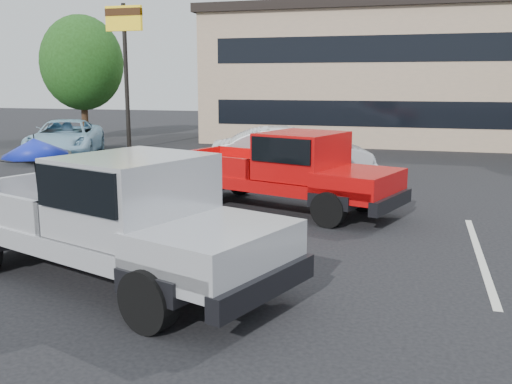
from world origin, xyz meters
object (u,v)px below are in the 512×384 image
tree_left (82,63)px  tree_back (508,50)px  motel_sign (125,37)px  silver_pickup (122,213)px  red_pickup (295,168)px  blue_suv (65,139)px  silver_sedan (292,154)px

tree_left → tree_back: size_ratio=0.85×
motel_sign → silver_pickup: motel_sign is taller
tree_back → red_pickup: bearing=-108.8°
tree_left → blue_suv: bearing=-64.0°
silver_pickup → blue_suv: (-9.08, 11.99, -0.34)m
tree_back → silver_pickup: 26.37m
silver_pickup → red_pickup: silver_pickup is taller
tree_back → blue_suv: 21.76m
tree_left → blue_suv: tree_left is taller
tree_left → silver_pickup: 21.69m
motel_sign → silver_sedan: bearing=-34.0°
motel_sign → red_pickup: size_ratio=1.05×
red_pickup → blue_suv: (-10.44, 6.71, -0.26)m
silver_pickup → tree_left: bearing=143.2°
silver_pickup → blue_suv: 15.04m
tree_back → silver_sedan: size_ratio=1.51×
silver_pickup → red_pickup: (1.36, 5.28, -0.08)m
tree_left → blue_suv: 7.23m
silver_sedan → motel_sign: bearing=38.4°
tree_back → silver_pickup: bearing=-107.9°
motel_sign → silver_sedan: size_ratio=1.28×
motel_sign → red_pickup: bearing=-45.9°
silver_sedan → blue_suv: silver_sedan is taller
tree_left → silver_sedan: tree_left is taller
motel_sign → red_pickup: motel_sign is taller
blue_suv → silver_sedan: bearing=-39.6°
silver_pickup → silver_sedan: silver_pickup is taller
motel_sign → red_pickup: (9.32, -9.61, -3.68)m
silver_pickup → red_pickup: size_ratio=1.06×
tree_back → motel_sign: bearing=-148.0°
tree_back → silver_sedan: 17.78m
silver_pickup → blue_suv: bearing=146.6°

